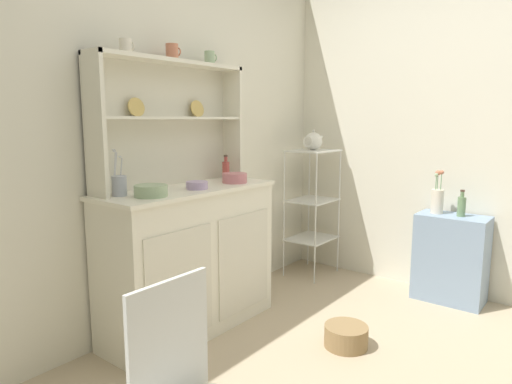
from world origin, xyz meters
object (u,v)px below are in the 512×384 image
at_px(cup_cream_0, 126,46).
at_px(flower_vase, 437,199).
at_px(floor_basket, 346,336).
at_px(side_shelf_blue, 451,258).
at_px(hutch_cabinet, 190,258).
at_px(jam_bottle, 226,170).
at_px(hutch_shelf_unit, 168,114).
at_px(porcelain_teapot, 313,141).
at_px(utensil_jar, 119,185).
at_px(oil_bottle, 462,206).
at_px(bowl_mixing_large, 151,191).
at_px(bakers_rack, 312,196).

relative_size(cup_cream_0, flower_vase, 0.25).
bearing_deg(floor_basket, side_shelf_blue, -13.88).
distance_m(hutch_cabinet, jam_bottle, 0.68).
height_order(hutch_shelf_unit, cup_cream_0, cup_cream_0).
distance_m(jam_bottle, porcelain_teapot, 0.95).
xyz_separation_m(utensil_jar, oil_bottle, (1.93, -1.28, -0.25)).
xyz_separation_m(hutch_cabinet, floor_basket, (0.40, -0.88, -0.40)).
distance_m(side_shelf_blue, floor_basket, 1.16).
bearing_deg(floor_basket, oil_bottle, -16.22).
bearing_deg(jam_bottle, bowl_mixing_large, -168.43).
bearing_deg(bowl_mixing_large, cup_cream_0, 83.56).
distance_m(bakers_rack, flower_vase, 1.00).
distance_m(jam_bottle, flower_vase, 1.56).
height_order(hutch_cabinet, bakers_rack, bakers_rack).
distance_m(bakers_rack, jam_bottle, 0.99).
distance_m(bakers_rack, cup_cream_0, 1.99).
bearing_deg(hutch_shelf_unit, bowl_mixing_large, -145.20).
height_order(hutch_cabinet, cup_cream_0, cup_cream_0).
xyz_separation_m(cup_cream_0, porcelain_teapot, (1.69, -0.17, -0.57)).
distance_m(flower_vase, oil_bottle, 0.17).
height_order(jam_bottle, oil_bottle, jam_bottle).
bearing_deg(hutch_cabinet, cup_cream_0, 159.20).
distance_m(hutch_shelf_unit, floor_basket, 1.71).
bearing_deg(floor_basket, jam_bottle, 87.72).
bearing_deg(utensil_jar, cup_cream_0, 20.92).
relative_size(cup_cream_0, porcelain_teapot, 0.34).
relative_size(porcelain_teapot, oil_bottle, 1.24).
height_order(bakers_rack, utensil_jar, utensil_jar).
xyz_separation_m(hutch_cabinet, bowl_mixing_large, (-0.34, -0.07, 0.47)).
height_order(floor_basket, cup_cream_0, cup_cream_0).
height_order(porcelain_teapot, oil_bottle, porcelain_teapot).
xyz_separation_m(utensil_jar, porcelain_teapot, (1.80, -0.13, 0.17)).
bearing_deg(side_shelf_blue, cup_cream_0, 144.86).
distance_m(hutch_shelf_unit, flower_vase, 2.01).
bearing_deg(bowl_mixing_large, hutch_shelf_unit, 34.80).
height_order(side_shelf_blue, porcelain_teapot, porcelain_teapot).
height_order(bakers_rack, oil_bottle, bakers_rack).
distance_m(bowl_mixing_large, utensil_jar, 0.18).
height_order(bowl_mixing_large, jam_bottle, jam_bottle).
relative_size(jam_bottle, oil_bottle, 0.89).
xyz_separation_m(jam_bottle, utensil_jar, (-0.87, -0.01, -0.01)).
distance_m(cup_cream_0, porcelain_teapot, 1.79).
bearing_deg(flower_vase, utensil_jar, 150.00).
bearing_deg(cup_cream_0, bowl_mixing_large, -96.44).
relative_size(hutch_cabinet, cup_cream_0, 14.72).
bearing_deg(utensil_jar, oil_bottle, -33.61).
bearing_deg(porcelain_teapot, bowl_mixing_large, -179.22).
height_order(jam_bottle, flower_vase, jam_bottle).
bearing_deg(porcelain_teapot, side_shelf_blue, -83.43).
distance_m(utensil_jar, flower_vase, 2.24).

